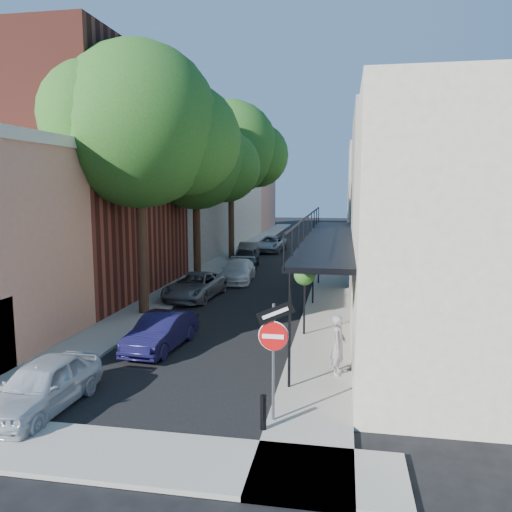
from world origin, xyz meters
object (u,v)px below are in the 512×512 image
at_px(sign_post, 274,341).
at_px(parked_car_e, 246,258).
at_px(parked_car_d, 238,271).
at_px(parked_car_g, 270,244).
at_px(parked_car_c, 195,286).
at_px(oak_mid, 203,160).
at_px(parked_car_a, 42,385).
at_px(oak_far, 237,150).
at_px(parked_car_f, 248,251).
at_px(bollard, 263,412).
at_px(oak_near, 151,130).
at_px(pedestrian, 339,345).
at_px(parked_car_b, 161,332).

bearing_deg(sign_post, parked_car_e, 102.88).
xyz_separation_m(parked_car_d, parked_car_g, (-0.14, 13.83, 0.03)).
bearing_deg(parked_car_c, oak_mid, 104.32).
relative_size(parked_car_a, parked_car_g, 0.79).
bearing_deg(parked_car_d, oak_far, 98.58).
relative_size(oak_mid, parked_car_e, 2.48).
bearing_deg(parked_car_f, bollard, -81.03).
xyz_separation_m(oak_near, parked_car_d, (1.97, 7.96, -7.25)).
height_order(bollard, parked_car_d, parked_car_d).
relative_size(parked_car_a, pedestrian, 2.15).
height_order(parked_car_a, pedestrian, pedestrian).
distance_m(oak_far, parked_car_c, 15.80).
bearing_deg(parked_car_d, parked_car_b, -93.61).
bearing_deg(parked_car_c, parked_car_g, 91.07).
height_order(parked_car_c, parked_car_g, parked_car_g).
bearing_deg(bollard, oak_far, 103.35).
distance_m(bollard, parked_car_f, 27.52).
xyz_separation_m(oak_mid, parked_car_c, (0.85, -4.77, -6.42)).
relative_size(bollard, oak_far, 0.07).
relative_size(parked_car_b, parked_car_f, 0.96).
xyz_separation_m(sign_post, parked_car_d, (-4.56, 17.25, -1.40)).
bearing_deg(pedestrian, parked_car_a, 127.44).
distance_m(parked_car_b, parked_car_g, 26.29).
height_order(oak_mid, pedestrian, oak_mid).
xyz_separation_m(parked_car_c, parked_car_g, (1.03, 18.60, 0.03)).
relative_size(bollard, parked_car_d, 0.18).
bearing_deg(oak_mid, pedestrian, -60.30).
bearing_deg(bollard, parked_car_e, 102.24).
bearing_deg(oak_mid, parked_car_g, 82.27).
bearing_deg(parked_car_g, bollard, -77.11).
xyz_separation_m(oak_far, parked_car_c, (0.79, -13.81, -7.62)).
bearing_deg(parked_car_g, sign_post, -76.70).
xyz_separation_m(sign_post, parked_car_e, (-5.08, 22.19, -1.34)).
bearing_deg(oak_near, parked_car_f, 87.44).
distance_m(sign_post, pedestrian, 3.66).
bearing_deg(parked_car_f, oak_near, -95.33).
bearing_deg(pedestrian, oak_mid, 41.77).
relative_size(oak_mid, pedestrian, 5.83).
bearing_deg(bollard, parked_car_b, 129.86).
height_order(sign_post, parked_car_g, sign_post).
bearing_deg(parked_car_g, pedestrian, -72.88).
xyz_separation_m(oak_far, parked_car_e, (1.44, -4.11, -7.56)).
height_order(parked_car_b, pedestrian, pedestrian).
distance_m(parked_car_d, parked_car_e, 4.97).
bearing_deg(parked_car_b, bollard, -44.98).
distance_m(parked_car_b, parked_car_d, 12.45).
relative_size(bollard, oak_near, 0.07).
height_order(sign_post, parked_car_e, sign_post).
relative_size(oak_mid, parked_car_g, 2.14).
relative_size(parked_car_c, parked_car_e, 1.11).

